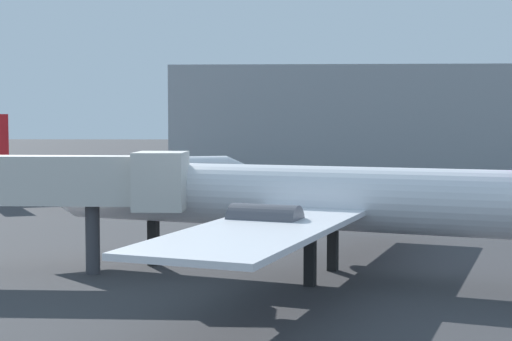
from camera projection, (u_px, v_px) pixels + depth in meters
The scene contains 4 objects.
airplane_at_gate at pixel (306, 198), 36.96m from camera, with size 30.64×30.64×11.40m.
airplane_far_left at pixel (110, 171), 74.89m from camera, with size 27.78×17.66×8.14m.
jet_bridge at pixel (20, 183), 37.79m from camera, with size 18.21×2.82×6.00m.
terminal_building at pixel (379, 119), 121.28m from camera, with size 63.56×19.88×15.70m, color #999EA3.
Camera 1 is at (3.78, -11.14, 7.50)m, focal length 54.15 mm.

